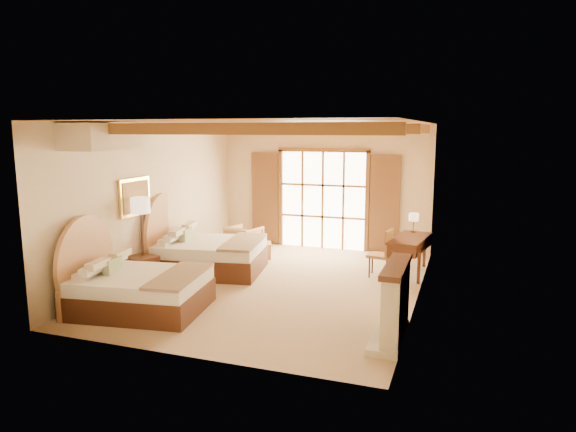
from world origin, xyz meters
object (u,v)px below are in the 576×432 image
at_px(bed_near, 133,285).
at_px(armchair, 244,240).
at_px(nightstand, 142,271).
at_px(desk, 409,254).
at_px(bed_far, 203,251).

xyz_separation_m(bed_near, armchair, (0.13, 4.38, -0.08)).
relative_size(bed_near, nightstand, 3.91).
height_order(bed_near, nightstand, bed_near).
relative_size(nightstand, desk, 0.39).
distance_m(bed_far, desk, 4.48).
height_order(bed_far, armchair, bed_far).
distance_m(nightstand, armchair, 3.28).
bearing_deg(desk, bed_far, -154.77).
bearing_deg(desk, armchair, -178.84).
bearing_deg(desk, nightstand, -142.97).
bearing_deg(nightstand, desk, 43.56).
height_order(bed_near, bed_far, bed_far).
bearing_deg(armchair, bed_far, 98.20).
bearing_deg(bed_far, nightstand, -123.57).
bearing_deg(desk, bed_near, -129.30).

